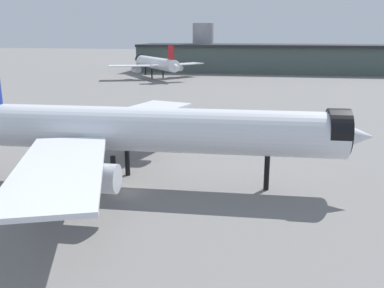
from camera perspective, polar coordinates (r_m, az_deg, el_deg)
ground at (r=51.25m, az=-8.87°, el=-6.55°), size 900.00×900.00×0.00m
airliner_near_gate at (r=52.00m, az=-7.73°, el=1.90°), size 56.61×51.52×15.89m
airliner_far_taxiway at (r=182.28m, az=-5.01°, el=11.00°), size 36.46×41.15×14.02m
terminal_building at (r=214.87m, az=17.58°, el=11.17°), size 184.88×38.08×23.53m
service_truck_front at (r=85.99m, az=-4.63°, el=3.49°), size 5.57×2.73×3.00m
baggage_tug_wing at (r=81.96m, az=6.41°, el=2.43°), size 3.57×2.89×1.85m
traffic_cone_wingtip at (r=84.20m, az=-7.44°, el=2.32°), size 0.61×0.61×0.76m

